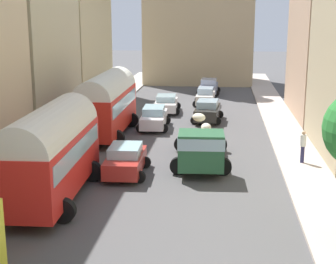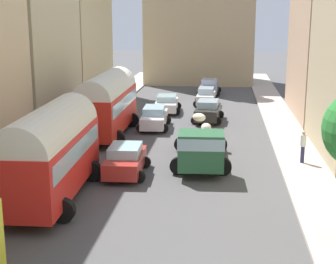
{
  "view_description": "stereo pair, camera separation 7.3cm",
  "coord_description": "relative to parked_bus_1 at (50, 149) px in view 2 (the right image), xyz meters",
  "views": [
    {
      "loc": [
        2.85,
        -5.78,
        8.03
      ],
      "look_at": [
        0.0,
        20.41,
        1.77
      ],
      "focal_mm": 53.72,
      "sensor_mm": 36.0,
      "label": 1
    },
    {
      "loc": [
        2.92,
        -5.78,
        8.03
      ],
      "look_at": [
        0.0,
        20.41,
        1.77
      ],
      "focal_mm": 53.72,
      "sensor_mm": 36.0,
      "label": 2
    }
  ],
  "objects": [
    {
      "name": "ground_plane",
      "position": [
        4.48,
        12.47,
        -2.28
      ],
      "size": [
        154.0,
        154.0,
        0.0
      ],
      "primitive_type": "plane",
      "color": "#4C4A4B"
    },
    {
      "name": "sidewalk_left",
      "position": [
        -2.77,
        12.47,
        -2.21
      ],
      "size": [
        2.5,
        70.0,
        0.14
      ],
      "primitive_type": "cube",
      "color": "#B3AC9E",
      "rests_on": "ground"
    },
    {
      "name": "sidewalk_right",
      "position": [
        11.73,
        12.47,
        -2.21
      ],
      "size": [
        2.5,
        70.0,
        0.14
      ],
      "primitive_type": "cube",
      "color": "#B4A598",
      "rests_on": "ground"
    },
    {
      "name": "building_left_2",
      "position": [
        -6.46,
        14.14,
        4.82
      ],
      "size": [
        5.38,
        10.2,
        14.15
      ],
      "color": "beige",
      "rests_on": "ground"
    },
    {
      "name": "building_left_3",
      "position": [
        -6.79,
        25.23,
        2.74
      ],
      "size": [
        6.09,
        11.38,
        10.0
      ],
      "color": "#D0BF8C",
      "rests_on": "ground"
    },
    {
      "name": "building_right_3",
      "position": [
        15.7,
        20.19,
        3.98
      ],
      "size": [
        5.43,
        11.31,
        12.53
      ],
      "color": "tan",
      "rests_on": "ground"
    },
    {
      "name": "distant_church",
      "position": [
        4.48,
        38.88,
        5.47
      ],
      "size": [
        12.3,
        7.43,
        22.8
      ],
      "color": "tan",
      "rests_on": "ground"
    },
    {
      "name": "parked_bus_1",
      "position": [
        0.0,
        0.0,
        0.0
      ],
      "size": [
        3.52,
        8.22,
        4.15
      ],
      "color": "red",
      "rests_on": "ground"
    },
    {
      "name": "parked_bus_2",
      "position": [
        -0.26,
        11.91,
        0.04
      ],
      "size": [
        3.36,
        8.7,
        4.2
      ],
      "color": "red",
      "rests_on": "ground"
    },
    {
      "name": "cargo_truck_0",
      "position": [
        6.28,
        5.45,
        -1.09
      ],
      "size": [
        3.35,
        7.45,
        2.29
      ],
      "color": "#265635",
      "rests_on": "ground"
    },
    {
      "name": "car_0",
      "position": [
        6.27,
        17.18,
        -1.47
      ],
      "size": [
        2.44,
        4.21,
        1.61
      ],
      "color": "#292723",
      "rests_on": "ground"
    },
    {
      "name": "car_1",
      "position": [
        5.87,
        23.93,
        -1.49
      ],
      "size": [
        2.17,
        3.75,
        1.58
      ],
      "color": "silver",
      "rests_on": "ground"
    },
    {
      "name": "car_2",
      "position": [
        5.98,
        30.12,
        -1.49
      ],
      "size": [
        2.37,
        3.9,
        1.57
      ],
      "color": "gray",
      "rests_on": "ground"
    },
    {
      "name": "car_4",
      "position": [
        2.55,
        3.71,
        -1.5
      ],
      "size": [
        2.42,
        4.0,
        1.54
      ],
      "color": "#AA2922",
      "rests_on": "ground"
    },
    {
      "name": "car_5",
      "position": [
        2.55,
        14.37,
        -1.49
      ],
      "size": [
        2.33,
        4.45,
        1.56
      ],
      "color": "silver",
      "rests_on": "ground"
    },
    {
      "name": "car_6",
      "position": [
        2.76,
        20.39,
        -1.55
      ],
      "size": [
        2.47,
        4.22,
        1.42
      ],
      "color": "silver",
      "rests_on": "ground"
    },
    {
      "name": "pedestrian_1",
      "position": [
        11.73,
        6.39,
        -1.19
      ],
      "size": [
        0.41,
        0.41,
        1.89
      ],
      "color": "#2A2A4E",
      "rests_on": "ground"
    }
  ]
}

